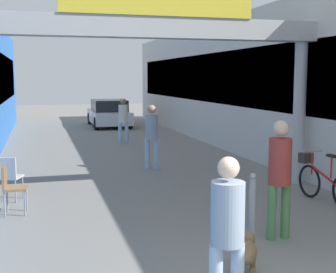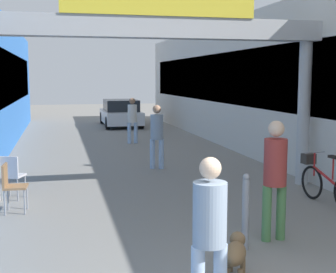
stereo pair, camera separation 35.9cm
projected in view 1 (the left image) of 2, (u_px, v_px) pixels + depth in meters
name	position (u px, v px, depth m)	size (l,w,h in m)	color
storefront_right	(269.00, 85.00, 15.65)	(3.00, 26.00, 4.39)	beige
arcade_sign_gateway	(157.00, 46.00, 9.57)	(7.40, 0.47, 4.29)	#B2B2B2
pedestrian_with_dog	(227.00, 227.00, 4.64)	(0.39, 0.36, 1.66)	#A5BFE0
pedestrian_companion	(280.00, 171.00, 6.97)	(0.39, 0.36, 1.80)	#4C7F47
pedestrian_carrying_crate	(152.00, 132.00, 12.41)	(0.43, 0.43, 1.71)	#A5BFE0
pedestrian_elderly_walking	(123.00, 118.00, 17.18)	(0.38, 0.34, 1.68)	#A5BFE0
dog_on_leash	(246.00, 251.00, 5.75)	(0.51, 0.70, 0.49)	brown
bicycle_red_third	(323.00, 180.00, 9.12)	(0.46, 1.69, 0.98)	black
bollard_post_metal	(252.00, 210.00, 6.64)	(0.10, 0.10, 1.10)	gray
cafe_chair_wood_nearer	(10.00, 185.00, 8.29)	(0.42, 0.42, 0.89)	gray
cafe_chair_aluminium_farther	(9.00, 174.00, 9.17)	(0.52, 0.52, 0.89)	gray
parked_car_white	(109.00, 113.00, 23.36)	(1.80, 4.00, 1.33)	silver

